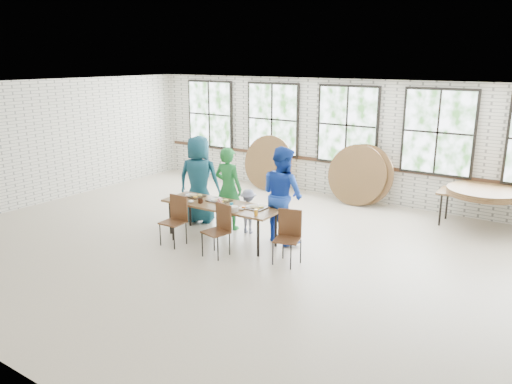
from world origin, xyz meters
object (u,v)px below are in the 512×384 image
chair_near_left (176,216)px  chair_near_right (220,225)px  dining_table (221,206)px  storage_table (484,197)px

chair_near_left → chair_near_right: bearing=-0.5°
dining_table → chair_near_left: (-0.60, -0.64, -0.13)m
chair_near_left → chair_near_right: size_ratio=1.00×
dining_table → chair_near_left: 0.89m
chair_near_right → storage_table: chair_near_right is taller
dining_table → chair_near_left: bearing=-135.3°
dining_table → storage_table: 5.47m
chair_near_left → chair_near_right: 1.05m
dining_table → chair_near_right: size_ratio=2.56×
chair_near_left → storage_table: (4.71, 4.25, 0.13)m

